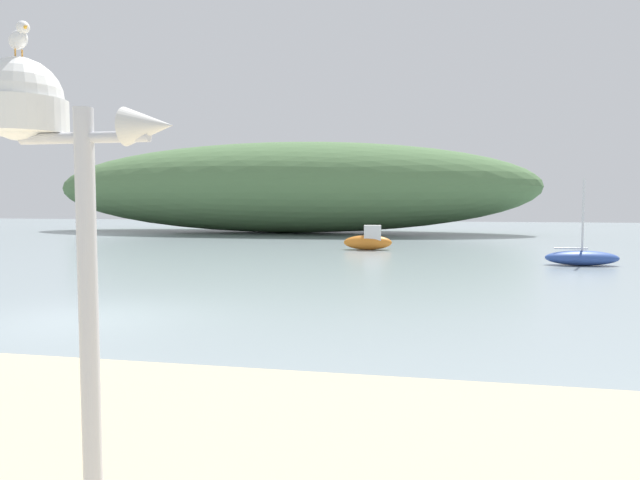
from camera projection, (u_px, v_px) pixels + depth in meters
ground_plane at (93, 318)px, 12.26m from camera, size 120.00×120.00×0.00m
distant_hill at (285, 188)px, 45.42m from camera, size 38.31×11.52×7.00m
mast_structure at (40, 143)px, 3.61m from camera, size 1.30×0.56×3.16m
seagull_on_radar at (19, 37)px, 3.59m from camera, size 0.26×0.20×0.20m
motorboat_outer_mooring at (369, 240)px, 29.32m from camera, size 2.48×0.98×1.24m
sailboat_off_point at (582, 257)px, 22.24m from camera, size 2.74×1.06×3.33m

